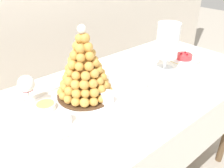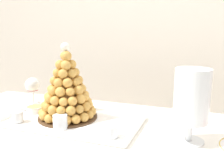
{
  "view_description": "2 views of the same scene",
  "coord_description": "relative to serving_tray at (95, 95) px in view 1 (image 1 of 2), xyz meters",
  "views": [
    {
      "loc": [
        -0.76,
        -0.78,
        1.42
      ],
      "look_at": [
        -0.12,
        -0.04,
        0.88
      ],
      "focal_mm": 38.55,
      "sensor_mm": 36.0,
      "label": 1
    },
    {
      "loc": [
        0.39,
        -0.94,
        1.23
      ],
      "look_at": [
        0.05,
        -0.03,
        1.0
      ],
      "focal_mm": 41.68,
      "sensor_mm": 36.0,
      "label": 2
    }
  ],
  "objects": [
    {
      "name": "dessert_cup_centre",
      "position": [
        0.22,
        -0.1,
        0.02
      ],
      "size": [
        0.05,
        0.05,
        0.05
      ],
      "color": "silver",
      "rests_on": "serving_tray"
    },
    {
      "name": "buffet_table",
      "position": [
        0.16,
        -0.03,
        -0.1
      ],
      "size": [
        1.69,
        0.79,
        0.8
      ],
      "color": "brown",
      "rests_on": "ground_plane"
    },
    {
      "name": "serving_tray",
      "position": [
        0.0,
        0.0,
        0.0
      ],
      "size": [
        0.61,
        0.34,
        0.02
      ],
      "color": "white",
      "rests_on": "buffet_table"
    },
    {
      "name": "croquembouche",
      "position": [
        -0.04,
        0.03,
        0.14
      ],
      "size": [
        0.27,
        0.27,
        0.35
      ],
      "color": "#4C331E",
      "rests_on": "serving_tray"
    },
    {
      "name": "macaron_goblet",
      "position": [
        0.51,
        -0.02,
        0.17
      ],
      "size": [
        0.13,
        0.13,
        0.28
      ],
      "color": "white",
      "rests_on": "buffet_table"
    },
    {
      "name": "dessert_cup_mid_left",
      "position": [
        -0.0,
        -0.1,
        0.03
      ],
      "size": [
        0.06,
        0.06,
        0.06
      ],
      "color": "silver",
      "rests_on": "serving_tray"
    },
    {
      "name": "creme_brulee_ramekin",
      "position": [
        -0.24,
        0.05,
        0.02
      ],
      "size": [
        0.09,
        0.09,
        0.03
      ],
      "color": "white",
      "rests_on": "serving_tray"
    },
    {
      "name": "wine_glass",
      "position": [
        -0.29,
        0.1,
        0.12
      ],
      "size": [
        0.07,
        0.07,
        0.17
      ],
      "color": "silver",
      "rests_on": "buffet_table"
    },
    {
      "name": "fruit_tart_plate",
      "position": [
        0.71,
        -0.02,
        0.01
      ],
      "size": [
        0.22,
        0.22,
        0.05
      ],
      "color": "white",
      "rests_on": "buffet_table"
    },
    {
      "name": "dessert_cup_left",
      "position": [
        -0.22,
        -0.09,
        0.02
      ],
      "size": [
        0.05,
        0.05,
        0.05
      ],
      "color": "silver",
      "rests_on": "serving_tray"
    }
  ]
}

